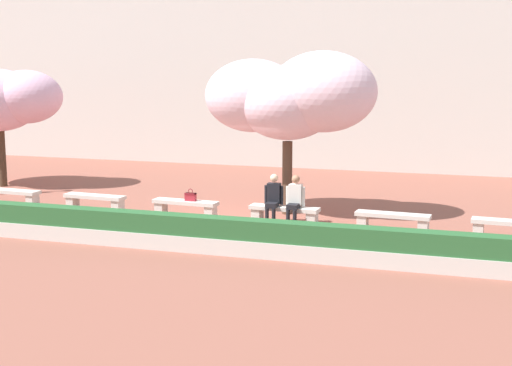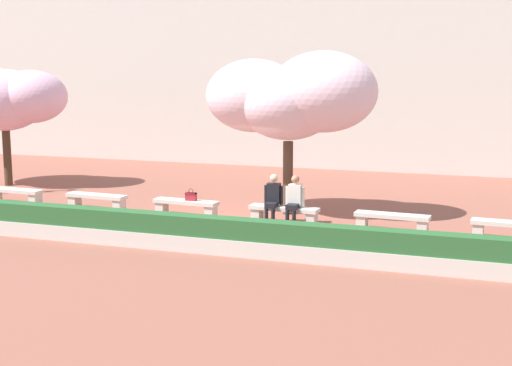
{
  "view_description": "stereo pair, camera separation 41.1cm",
  "coord_description": "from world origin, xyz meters",
  "px_view_note": "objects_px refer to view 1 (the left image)",
  "views": [
    {
      "loc": [
        6.3,
        -17.63,
        4.05
      ],
      "look_at": [
        0.56,
        0.2,
        1.0
      ],
      "focal_mm": 50.0,
      "sensor_mm": 36.0,
      "label": 1
    },
    {
      "loc": [
        6.69,
        -17.5,
        4.05
      ],
      "look_at": [
        0.56,
        0.2,
        1.0
      ],
      "focal_mm": 50.0,
      "sensor_mm": 36.0,
      "label": 2
    }
  ],
  "objects_px": {
    "person_seated_left": "(273,197)",
    "handbag": "(191,196)",
    "stone_bench_west_end": "(11,194)",
    "stone_bench_far_east": "(512,226)",
    "stone_bench_near_east": "(284,212)",
    "person_seated_right": "(295,198)",
    "stone_bench_near_west": "(95,200)",
    "stone_bench_center": "(185,206)",
    "stone_bench_east_end": "(393,219)",
    "cherry_tree_main": "(290,97)"
  },
  "relations": [
    {
      "from": "handbag",
      "to": "stone_bench_center",
      "type": "bearing_deg",
      "value": 172.68
    },
    {
      "from": "stone_bench_near_east",
      "to": "person_seated_right",
      "type": "bearing_deg",
      "value": -10.42
    },
    {
      "from": "stone_bench_west_end",
      "to": "stone_bench_near_east",
      "type": "xyz_separation_m",
      "value": [
        8.44,
        0.0,
        0.0
      ]
    },
    {
      "from": "stone_bench_near_west",
      "to": "stone_bench_center",
      "type": "bearing_deg",
      "value": 0.0
    },
    {
      "from": "stone_bench_near_east",
      "to": "stone_bench_far_east",
      "type": "distance_m",
      "value": 5.62
    },
    {
      "from": "stone_bench_east_end",
      "to": "person_seated_right",
      "type": "relative_size",
      "value": 1.46
    },
    {
      "from": "stone_bench_west_end",
      "to": "stone_bench_near_east",
      "type": "bearing_deg",
      "value": 0.0
    },
    {
      "from": "cherry_tree_main",
      "to": "person_seated_right",
      "type": "bearing_deg",
      "value": -68.5
    },
    {
      "from": "stone_bench_east_end",
      "to": "person_seated_left",
      "type": "xyz_separation_m",
      "value": [
        -3.1,
        -0.05,
        0.39
      ]
    },
    {
      "from": "stone_bench_center",
      "to": "handbag",
      "type": "bearing_deg",
      "value": -7.32
    },
    {
      "from": "stone_bench_west_end",
      "to": "stone_bench_east_end",
      "type": "height_order",
      "value": "same"
    },
    {
      "from": "stone_bench_center",
      "to": "handbag",
      "type": "xyz_separation_m",
      "value": [
        0.16,
        -0.02,
        0.27
      ]
    },
    {
      "from": "stone_bench_near_east",
      "to": "handbag",
      "type": "height_order",
      "value": "handbag"
    },
    {
      "from": "stone_bench_center",
      "to": "person_seated_left",
      "type": "height_order",
      "value": "person_seated_left"
    },
    {
      "from": "stone_bench_near_west",
      "to": "stone_bench_far_east",
      "type": "bearing_deg",
      "value": 0.0
    },
    {
      "from": "stone_bench_near_west",
      "to": "person_seated_left",
      "type": "relative_size",
      "value": 1.46
    },
    {
      "from": "stone_bench_east_end",
      "to": "stone_bench_far_east",
      "type": "relative_size",
      "value": 1.0
    },
    {
      "from": "stone_bench_near_west",
      "to": "cherry_tree_main",
      "type": "height_order",
      "value": "cherry_tree_main"
    },
    {
      "from": "stone_bench_west_end",
      "to": "stone_bench_near_west",
      "type": "relative_size",
      "value": 1.0
    },
    {
      "from": "stone_bench_center",
      "to": "stone_bench_east_end",
      "type": "distance_m",
      "value": 5.62
    },
    {
      "from": "stone_bench_near_east",
      "to": "handbag",
      "type": "bearing_deg",
      "value": -179.54
    },
    {
      "from": "stone_bench_east_end",
      "to": "stone_bench_west_end",
      "type": "bearing_deg",
      "value": -180.0
    },
    {
      "from": "stone_bench_near_east",
      "to": "person_seated_left",
      "type": "relative_size",
      "value": 1.46
    },
    {
      "from": "stone_bench_near_east",
      "to": "person_seated_right",
      "type": "height_order",
      "value": "person_seated_right"
    },
    {
      "from": "person_seated_left",
      "to": "handbag",
      "type": "bearing_deg",
      "value": 179.21
    },
    {
      "from": "stone_bench_west_end",
      "to": "stone_bench_far_east",
      "type": "xyz_separation_m",
      "value": [
        14.06,
        0.0,
        0.0
      ]
    },
    {
      "from": "stone_bench_east_end",
      "to": "cherry_tree_main",
      "type": "height_order",
      "value": "cherry_tree_main"
    },
    {
      "from": "stone_bench_west_end",
      "to": "person_seated_right",
      "type": "relative_size",
      "value": 1.46
    },
    {
      "from": "stone_bench_west_end",
      "to": "cherry_tree_main",
      "type": "relative_size",
      "value": 0.39
    },
    {
      "from": "stone_bench_near_east",
      "to": "stone_bench_east_end",
      "type": "xyz_separation_m",
      "value": [
        2.81,
        0.0,
        0.0
      ]
    },
    {
      "from": "stone_bench_west_end",
      "to": "stone_bench_near_east",
      "type": "relative_size",
      "value": 1.0
    },
    {
      "from": "stone_bench_center",
      "to": "person_seated_right",
      "type": "distance_m",
      "value": 3.13
    },
    {
      "from": "stone_bench_near_east",
      "to": "stone_bench_near_west",
      "type": "bearing_deg",
      "value": -180.0
    },
    {
      "from": "stone_bench_near_west",
      "to": "person_seated_right",
      "type": "xyz_separation_m",
      "value": [
        5.92,
        -0.05,
        0.39
      ]
    },
    {
      "from": "stone_bench_east_end",
      "to": "stone_bench_center",
      "type": "bearing_deg",
      "value": -180.0
    },
    {
      "from": "stone_bench_center",
      "to": "person_seated_right",
      "type": "bearing_deg",
      "value": -0.99
    },
    {
      "from": "person_seated_right",
      "to": "handbag",
      "type": "height_order",
      "value": "person_seated_right"
    },
    {
      "from": "stone_bench_far_east",
      "to": "person_seated_left",
      "type": "bearing_deg",
      "value": -179.48
    },
    {
      "from": "stone_bench_near_west",
      "to": "person_seated_left",
      "type": "distance_m",
      "value": 5.35
    },
    {
      "from": "stone_bench_near_east",
      "to": "stone_bench_east_end",
      "type": "bearing_deg",
      "value": 0.0
    },
    {
      "from": "person_seated_right",
      "to": "handbag",
      "type": "xyz_separation_m",
      "value": [
        -2.94,
        0.03,
        -0.12
      ]
    },
    {
      "from": "stone_bench_center",
      "to": "stone_bench_near_east",
      "type": "bearing_deg",
      "value": 0.0
    },
    {
      "from": "stone_bench_near_east",
      "to": "person_seated_left",
      "type": "height_order",
      "value": "person_seated_left"
    },
    {
      "from": "stone_bench_far_east",
      "to": "cherry_tree_main",
      "type": "height_order",
      "value": "cherry_tree_main"
    },
    {
      "from": "stone_bench_east_end",
      "to": "handbag",
      "type": "bearing_deg",
      "value": -179.78
    },
    {
      "from": "stone_bench_near_west",
      "to": "stone_bench_center",
      "type": "relative_size",
      "value": 1.0
    },
    {
      "from": "cherry_tree_main",
      "to": "stone_bench_east_end",
      "type": "bearing_deg",
      "value": -21.71
    },
    {
      "from": "stone_bench_near_east",
      "to": "person_seated_right",
      "type": "relative_size",
      "value": 1.46
    },
    {
      "from": "person_seated_left",
      "to": "person_seated_right",
      "type": "distance_m",
      "value": 0.58
    },
    {
      "from": "handbag",
      "to": "cherry_tree_main",
      "type": "distance_m",
      "value": 3.82
    }
  ]
}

